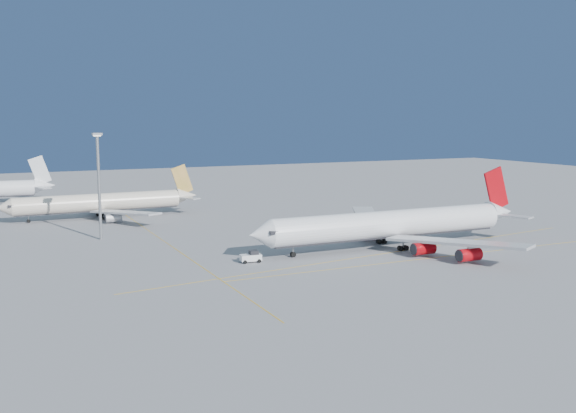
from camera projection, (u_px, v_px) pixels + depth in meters
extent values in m
plane|color=slate|center=(370.00, 248.00, 144.90)|extent=(500.00, 500.00, 0.00)
cube|color=#DBA20C|center=(426.00, 258.00, 134.47)|extent=(90.00, 0.18, 0.02)
cube|color=#DBA20C|center=(385.00, 253.00, 139.53)|extent=(118.86, 16.88, 0.02)
cube|color=#DBA20C|center=(162.00, 240.00, 154.88)|extent=(0.18, 140.00, 0.02)
cylinder|color=white|center=(389.00, 224.00, 145.25)|extent=(58.69, 6.12, 6.08)
cone|color=white|center=(260.00, 235.00, 131.89)|extent=(4.72, 6.08, 6.08)
cone|color=white|center=(500.00, 212.00, 159.09)|extent=(7.34, 5.78, 5.77)
cube|color=black|center=(269.00, 231.00, 132.65)|extent=(1.68, 5.78, 0.73)
cube|color=#B7B7BC|center=(457.00, 242.00, 132.47)|extent=(18.16, 29.69, 0.58)
cube|color=#B7B7BC|center=(368.00, 219.00, 162.97)|extent=(18.19, 29.68, 0.58)
cube|color=#A4070E|center=(496.00, 189.00, 157.62)|extent=(8.06, 0.48, 11.09)
cylinder|color=gray|center=(293.00, 249.00, 135.60)|extent=(0.25, 0.25, 2.41)
cylinder|color=black|center=(293.00, 254.00, 135.76)|extent=(1.15, 0.73, 1.15)
cylinder|color=gray|center=(403.00, 243.00, 142.34)|extent=(0.34, 0.34, 2.41)
cylinder|color=black|center=(403.00, 248.00, 142.51)|extent=(1.15, 0.94, 1.15)
cylinder|color=gray|center=(382.00, 236.00, 150.04)|extent=(0.34, 0.34, 2.41)
cylinder|color=black|center=(382.00, 241.00, 150.21)|extent=(1.15, 0.94, 1.15)
cylinder|color=#A4070E|center=(423.00, 248.00, 135.85)|extent=(5.03, 2.62, 2.62)
cylinder|color=#A4070E|center=(469.00, 255.00, 129.56)|extent=(5.03, 2.62, 2.62)
cylinder|color=#A4070E|center=(365.00, 231.00, 156.55)|extent=(5.03, 2.62, 2.62)
cylinder|color=#A4070E|center=(361.00, 224.00, 166.60)|extent=(5.03, 2.62, 2.62)
cylinder|color=beige|center=(99.00, 202.00, 188.13)|extent=(47.44, 6.41, 5.19)
cone|color=beige|center=(3.00, 208.00, 176.69)|extent=(4.23, 5.29, 5.19)
cone|color=beige|center=(187.00, 196.00, 200.01)|extent=(6.50, 5.09, 4.93)
cube|color=black|center=(10.00, 205.00, 177.39)|extent=(1.58, 4.96, 0.64)
cube|color=#B7B7BC|center=(125.00, 212.00, 177.63)|extent=(15.92, 24.77, 0.50)
cube|color=#B7B7BC|center=(105.00, 201.00, 202.93)|extent=(14.84, 25.13, 0.50)
cube|color=tan|center=(182.00, 180.00, 198.71)|extent=(7.01, 0.59, 9.63)
cylinder|color=gray|center=(28.00, 217.00, 179.91)|extent=(0.22, 0.22, 2.09)
cylinder|color=black|center=(29.00, 221.00, 180.06)|extent=(1.02, 0.66, 1.00)
cylinder|color=gray|center=(105.00, 214.00, 185.70)|extent=(0.29, 0.29, 2.09)
cylinder|color=black|center=(105.00, 218.00, 185.85)|extent=(1.02, 0.84, 1.00)
cylinder|color=gray|center=(100.00, 211.00, 192.22)|extent=(0.29, 0.29, 2.09)
cylinder|color=black|center=(100.00, 215.00, 192.37)|extent=(1.02, 0.84, 1.00)
cylinder|color=#B7B7BC|center=(114.00, 218.00, 178.96)|extent=(4.43, 2.39, 2.28)
cylinder|color=#B7B7BC|center=(98.00, 208.00, 199.75)|extent=(4.43, 2.39, 2.28)
cone|color=white|center=(45.00, 185.00, 226.09)|extent=(7.26, 5.72, 5.24)
cube|color=silver|center=(40.00, 170.00, 224.81)|extent=(7.59, 0.99, 10.43)
cube|color=white|center=(251.00, 258.00, 131.00)|extent=(4.45, 2.53, 1.28)
cube|color=black|center=(254.00, 253.00, 131.08)|extent=(1.87, 1.97, 0.96)
cylinder|color=black|center=(245.00, 262.00, 129.53)|extent=(0.78, 0.44, 0.75)
cylinder|color=black|center=(242.00, 260.00, 131.62)|extent=(0.78, 0.44, 0.75)
cylinder|color=black|center=(259.00, 261.00, 130.54)|extent=(0.78, 0.44, 0.75)
cylinder|color=black|center=(256.00, 259.00, 132.63)|extent=(0.78, 0.44, 0.75)
cylinder|color=gray|center=(99.00, 188.00, 153.88)|extent=(0.71, 0.71, 25.29)
cube|color=gray|center=(97.00, 134.00, 152.12)|extent=(2.23, 2.23, 0.51)
cube|color=white|center=(97.00, 136.00, 152.17)|extent=(1.62, 1.62, 0.25)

